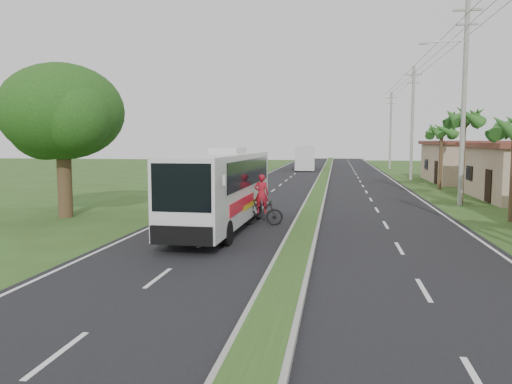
# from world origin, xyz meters

# --- Properties ---
(ground) EXTENTS (180.00, 180.00, 0.00)m
(ground) POSITION_xyz_m (0.00, 0.00, 0.00)
(ground) COLOR #314619
(ground) RESTS_ON ground
(road_asphalt) EXTENTS (14.00, 160.00, 0.02)m
(road_asphalt) POSITION_xyz_m (0.00, 20.00, 0.01)
(road_asphalt) COLOR black
(road_asphalt) RESTS_ON ground
(median_strip) EXTENTS (1.20, 160.00, 0.18)m
(median_strip) POSITION_xyz_m (0.00, 20.00, 0.10)
(median_strip) COLOR gray
(median_strip) RESTS_ON ground
(lane_edge_left) EXTENTS (0.12, 160.00, 0.01)m
(lane_edge_left) POSITION_xyz_m (-6.70, 20.00, 0.00)
(lane_edge_left) COLOR silver
(lane_edge_left) RESTS_ON ground
(lane_edge_right) EXTENTS (0.12, 160.00, 0.01)m
(lane_edge_right) POSITION_xyz_m (6.70, 20.00, 0.00)
(lane_edge_right) COLOR silver
(lane_edge_right) RESTS_ON ground
(shop_far) EXTENTS (8.60, 11.60, 3.82)m
(shop_far) POSITION_xyz_m (14.00, 36.00, 1.93)
(shop_far) COLOR tan
(shop_far) RESTS_ON ground
(palm_verge_c) EXTENTS (2.40, 2.40, 5.85)m
(palm_verge_c) POSITION_xyz_m (8.80, 19.00, 5.12)
(palm_verge_c) COLOR #473321
(palm_verge_c) RESTS_ON ground
(palm_verge_d) EXTENTS (2.40, 2.40, 5.25)m
(palm_verge_d) POSITION_xyz_m (9.30, 28.00, 4.55)
(palm_verge_d) COLOR #473321
(palm_verge_d) RESTS_ON ground
(shade_tree) EXTENTS (6.30, 6.00, 7.54)m
(shade_tree) POSITION_xyz_m (-12.11, 10.02, 5.03)
(shade_tree) COLOR #473321
(shade_tree) RESTS_ON ground
(utility_pole_b) EXTENTS (3.20, 0.28, 12.00)m
(utility_pole_b) POSITION_xyz_m (8.47, 18.00, 6.26)
(utility_pole_b) COLOR gray
(utility_pole_b) RESTS_ON ground
(utility_pole_c) EXTENTS (1.60, 0.28, 11.00)m
(utility_pole_c) POSITION_xyz_m (8.50, 38.00, 5.67)
(utility_pole_c) COLOR gray
(utility_pole_c) RESTS_ON ground
(utility_pole_d) EXTENTS (1.60, 0.28, 10.50)m
(utility_pole_d) POSITION_xyz_m (8.50, 58.00, 5.42)
(utility_pole_d) COLOR gray
(utility_pole_d) RESTS_ON ground
(coach_bus_main) EXTENTS (2.47, 10.79, 3.47)m
(coach_bus_main) POSITION_xyz_m (-3.53, 7.98, 1.91)
(coach_bus_main) COLOR silver
(coach_bus_main) RESTS_ON ground
(coach_bus_far) EXTENTS (3.08, 11.26, 3.24)m
(coach_bus_far) POSITION_xyz_m (-2.95, 54.43, 1.84)
(coach_bus_far) COLOR silver
(coach_bus_far) RESTS_ON ground
(motorcyclist) EXTENTS (1.96, 0.72, 2.31)m
(motorcyclist) POSITION_xyz_m (-2.00, 9.06, 0.82)
(motorcyclist) COLOR black
(motorcyclist) RESTS_ON ground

